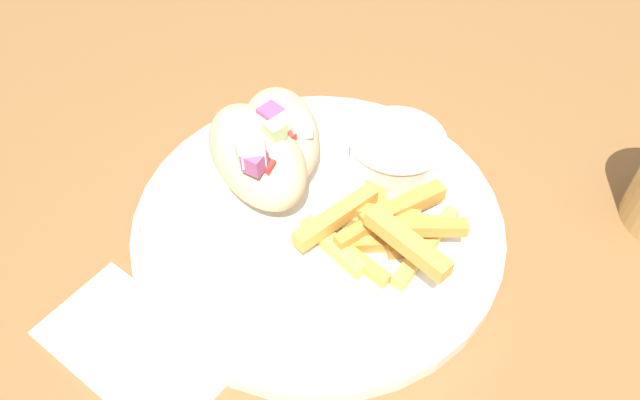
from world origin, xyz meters
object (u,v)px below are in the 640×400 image
at_px(pita_sandwich_near, 257,155).
at_px(plate, 320,220).
at_px(pita_sandwich_far, 281,134).
at_px(fries_pile, 384,228).
at_px(sauce_ramekin, 397,150).

bearing_deg(pita_sandwich_near, plate, 23.71).
height_order(plate, pita_sandwich_near, pita_sandwich_near).
bearing_deg(pita_sandwich_far, plate, 15.99).
xyz_separation_m(pita_sandwich_near, fries_pile, (0.11, 0.03, -0.02)).
distance_m(pita_sandwich_near, fries_pile, 0.11).
distance_m(pita_sandwich_far, fries_pile, 0.12).
distance_m(pita_sandwich_near, sauce_ramekin, 0.11).
relative_size(plate, fries_pile, 2.39).
relative_size(pita_sandwich_near, pita_sandwich_far, 1.01).
bearing_deg(pita_sandwich_far, fries_pile, 32.56).
xyz_separation_m(pita_sandwich_near, pita_sandwich_far, (-0.01, 0.03, -0.01)).
bearing_deg(pita_sandwich_near, fries_pile, 29.56).
distance_m(pita_sandwich_near, pita_sandwich_far, 0.03).
bearing_deg(fries_pile, sauce_ramekin, 124.67).
relative_size(pita_sandwich_near, sauce_ramekin, 1.59).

